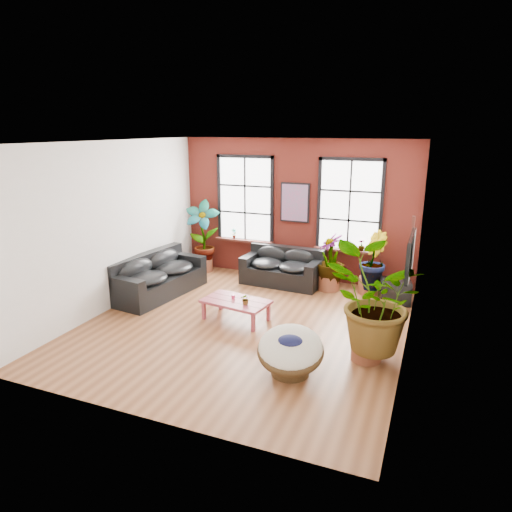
{
  "coord_description": "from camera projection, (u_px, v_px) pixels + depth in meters",
  "views": [
    {
      "loc": [
        3.29,
        -7.59,
        3.74
      ],
      "look_at": [
        0.0,
        0.6,
        1.25
      ],
      "focal_mm": 32.0,
      "sensor_mm": 36.0,
      "label": 1
    }
  ],
  "objects": [
    {
      "name": "room",
      "position": [
        247.0,
        237.0,
        8.63
      ],
      "size": [
        6.04,
        6.54,
        3.54
      ],
      "color": "brown",
      "rests_on": "ground"
    },
    {
      "name": "sofa_back",
      "position": [
        282.0,
        268.0,
        11.27
      ],
      "size": [
        1.97,
        1.04,
        0.88
      ],
      "rotation": [
        0.0,
        0.0,
        -0.06
      ],
      "color": "black",
      "rests_on": "ground"
    },
    {
      "name": "sofa_left",
      "position": [
        157.0,
        277.0,
        10.53
      ],
      "size": [
        1.3,
        2.49,
        0.94
      ],
      "rotation": [
        0.0,
        0.0,
        1.44
      ],
      "color": "black",
      "rests_on": "ground"
    },
    {
      "name": "coffee_table",
      "position": [
        236.0,
        303.0,
        9.11
      ],
      "size": [
        1.4,
        0.93,
        0.5
      ],
      "rotation": [
        0.0,
        0.0,
        -0.15
      ],
      "color": "#943542",
      "rests_on": "ground"
    },
    {
      "name": "papasan_chair",
      "position": [
        290.0,
        350.0,
        7.09
      ],
      "size": [
        1.24,
        1.25,
        0.78
      ],
      "rotation": [
        0.0,
        0.0,
        0.21
      ],
      "color": "#443018",
      "rests_on": "ground"
    },
    {
      "name": "poster",
      "position": [
        295.0,
        203.0,
        11.29
      ],
      "size": [
        0.74,
        0.06,
        0.98
      ],
      "color": "black",
      "rests_on": "room"
    },
    {
      "name": "tv_wall_unit",
      "position": [
        410.0,
        257.0,
        8.04
      ],
      "size": [
        0.13,
        1.86,
        1.2
      ],
      "color": "black",
      "rests_on": "room"
    },
    {
      "name": "media_box",
      "position": [
        395.0,
        291.0,
        10.05
      ],
      "size": [
        0.74,
        0.67,
        0.53
      ],
      "rotation": [
        0.0,
        0.0,
        0.24
      ],
      "color": "black",
      "rests_on": "ground"
    },
    {
      "name": "pot_back_left",
      "position": [
        204.0,
        265.0,
        12.29
      ],
      "size": [
        0.58,
        0.58,
        0.35
      ],
      "rotation": [
        0.0,
        0.0,
        0.26
      ],
      "color": "brown",
      "rests_on": "ground"
    },
    {
      "name": "pot_back_right",
      "position": [
        370.0,
        285.0,
        10.63
      ],
      "size": [
        0.7,
        0.7,
        0.39
      ],
      "rotation": [
        0.0,
        0.0,
        -0.38
      ],
      "color": "brown",
      "rests_on": "ground"
    },
    {
      "name": "pot_right_wall",
      "position": [
        366.0,
        350.0,
        7.58
      ],
      "size": [
        0.54,
        0.54,
        0.37
      ],
      "rotation": [
        0.0,
        0.0,
        0.08
      ],
      "color": "brown",
      "rests_on": "ground"
    },
    {
      "name": "pot_mid",
      "position": [
        328.0,
        283.0,
        10.87
      ],
      "size": [
        0.52,
        0.52,
        0.36
      ],
      "rotation": [
        0.0,
        0.0,
        -0.06
      ],
      "color": "brown",
      "rests_on": "ground"
    },
    {
      "name": "floor_plant_back_left",
      "position": [
        203.0,
        234.0,
        12.06
      ],
      "size": [
        1.04,
        0.81,
        1.76
      ],
      "primitive_type": "imported",
      "rotation": [
        0.0,
        0.0,
        0.21
      ],
      "color": "#1F5015",
      "rests_on": "ground"
    },
    {
      "name": "floor_plant_back_right",
      "position": [
        372.0,
        260.0,
        10.43
      ],
      "size": [
        0.73,
        0.84,
        1.33
      ],
      "primitive_type": "imported",
      "rotation": [
        0.0,
        0.0,
        1.78
      ],
      "color": "#1F5015",
      "rests_on": "ground"
    },
    {
      "name": "floor_plant_right_wall",
      "position": [
        372.0,
        302.0,
        7.36
      ],
      "size": [
        1.7,
        1.51,
        1.75
      ],
      "primitive_type": "imported",
      "rotation": [
        0.0,
        0.0,
        3.24
      ],
      "color": "#1F5015",
      "rests_on": "ground"
    },
    {
      "name": "floor_plant_mid",
      "position": [
        330.0,
        259.0,
        10.74
      ],
      "size": [
        0.91,
        0.91,
        1.22
      ],
      "primitive_type": "imported",
      "rotation": [
        0.0,
        0.0,
        5.16
      ],
      "color": "#1F5015",
      "rests_on": "ground"
    },
    {
      "name": "table_plant",
      "position": [
        246.0,
        299.0,
        8.85
      ],
      "size": [
        0.25,
        0.24,
        0.22
      ],
      "primitive_type": "imported",
      "rotation": [
        0.0,
        0.0,
        0.37
      ],
      "color": "#1F5015",
      "rests_on": "coffee_table"
    },
    {
      "name": "sill_plant_left",
      "position": [
        234.0,
        233.0,
        12.08
      ],
      "size": [
        0.17,
        0.17,
        0.27
      ],
      "primitive_type": "imported",
      "rotation": [
        0.0,
        0.0,
        0.79
      ],
      "color": "#1F5015",
      "rests_on": "room"
    },
    {
      "name": "sill_plant_right",
      "position": [
        361.0,
        245.0,
        10.88
      ],
      "size": [
        0.19,
        0.19,
        0.27
      ],
      "primitive_type": "imported",
      "rotation": [
        0.0,
        0.0,
        3.49
      ],
      "color": "#1F5015",
      "rests_on": "room"
    }
  ]
}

